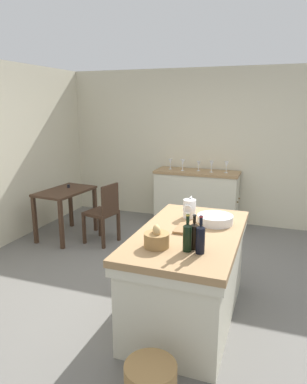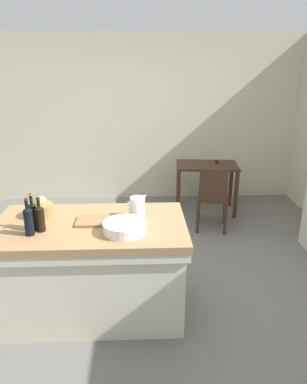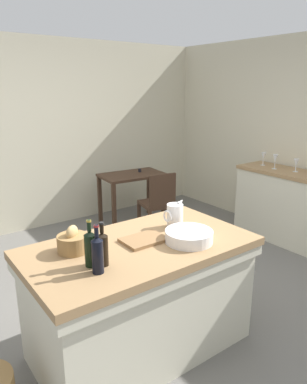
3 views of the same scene
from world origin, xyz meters
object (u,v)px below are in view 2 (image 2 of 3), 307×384
Objects in this scene: writing_desk at (207,172)px; wine_bottle_amber at (33,215)px; island_table at (92,265)px; pitcher at (137,207)px; wooden_chair at (213,196)px; bread_basket at (41,209)px; wine_bottle_dark at (40,218)px; cutting_board at (95,221)px; wash_bowl at (125,227)px; wine_bottle_green at (29,220)px.

writing_desk is 3.11× the size of wine_bottle_amber.
island_table is 7.08× the size of pitcher.
wooden_chair is 2.39m from bread_basket.
wine_bottle_dark is at bearing -30.38° from wine_bottle_amber.
cutting_board is 1.03× the size of wine_bottle_amber.
writing_desk is at bearing 64.81° from pitcher.
wash_bowl is at bearing -6.91° from wine_bottle_amber.
writing_desk is at bearing 65.42° from wash_bowl.
wine_bottle_amber reaches higher than pitcher.
pitcher is 0.76× the size of wine_bottle_green.
cutting_board reaches higher than writing_desk.
wine_bottle_dark is at bearing 175.64° from wash_bowl.
bread_basket is (-1.84, -1.46, 0.45)m from wooden_chair.
writing_desk is 4.10× the size of pitcher.
pitcher is at bearing 70.35° from wash_bowl.
bread_basket is (-0.44, 0.17, 0.47)m from island_table.
wash_bowl is 0.75m from wine_bottle_green.
wooden_chair is at bearing 44.68° from wine_bottle_dark.
wine_bottle_amber is (-0.48, -0.11, 0.11)m from cutting_board.
wooden_chair is at bearing 56.77° from pitcher.
cutting_board is 1.03× the size of wine_bottle_green.
wooden_chair is 3.13× the size of wine_bottle_dark.
wooden_chair is (-0.03, -0.67, -0.13)m from writing_desk.
island_table is 4.71× the size of wash_bowl.
pitcher is 0.38m from cutting_board.
wine_bottle_amber is at bearing 87.13° from wine_bottle_green.
wash_bowl is 0.75m from wine_bottle_amber.
cutting_board is 0.54m from wine_bottle_green.
wash_bowl is (0.31, -0.18, 0.44)m from island_table.
writing_desk is 2.68m from cutting_board.
wash_bowl is 1.11× the size of cutting_board.
bread_basket is 0.31m from wine_bottle_dark.
bread_basket is at bearing -131.38° from writing_desk.
pitcher is 0.74× the size of cutting_board.
wash_bowl is 0.33m from cutting_board.
wash_bowl is at bearing -114.58° from writing_desk.
writing_desk is (1.44, 2.30, 0.15)m from island_table.
wine_bottle_dark is at bearing 43.59° from wine_bottle_green.
wash_bowl is 0.82m from bread_basket.
wine_bottle_green reaches higher than cutting_board.
island_table is at bearing -20.60° from bread_basket.
wash_bowl is 1.21× the size of wine_bottle_dark.
bread_basket is 0.68× the size of wine_bottle_amber.
island_table is 0.71m from wine_bottle_green.
wine_bottle_amber is at bearing -136.99° from wooden_chair.
writing_desk is 1.05× the size of wooden_chair.
wash_bowl is 1.14× the size of wine_bottle_green.
wine_bottle_dark reaches higher than wash_bowl.
island_table is at bearing -157.23° from cutting_board.
wine_bottle_green is (-1.84, -1.82, 0.50)m from wooden_chair.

